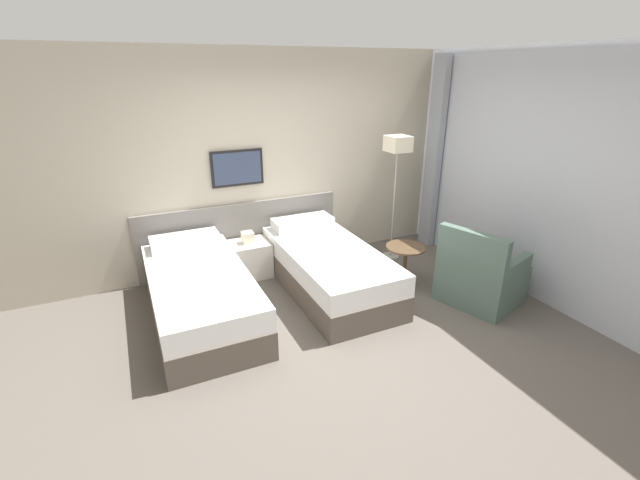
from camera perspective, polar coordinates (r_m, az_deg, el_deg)
ground_plane at (r=4.37m, az=2.50°, el=-12.36°), size 16.00×16.00×0.00m
wall_headboard at (r=5.52m, az=-7.03°, el=9.68°), size 10.00×0.10×2.70m
wall_window at (r=5.21m, az=28.21°, el=6.94°), size 0.21×4.42×2.70m
bed_near_door at (r=4.65m, az=-15.65°, el=-6.96°), size 0.96×2.02×0.66m
bed_near_window at (r=5.04m, az=1.08°, el=-3.74°), size 0.96×2.02×0.66m
nightstand at (r=5.46m, az=-9.42°, el=-2.45°), size 0.51×0.42×0.59m
floor_lamp at (r=5.67m, az=10.27°, el=11.18°), size 0.28×0.28×1.67m
side_table at (r=5.21m, az=11.29°, el=-2.34°), size 0.47×0.47×0.50m
armchair at (r=5.10m, az=20.57°, el=-4.76°), size 0.95×0.96×0.91m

